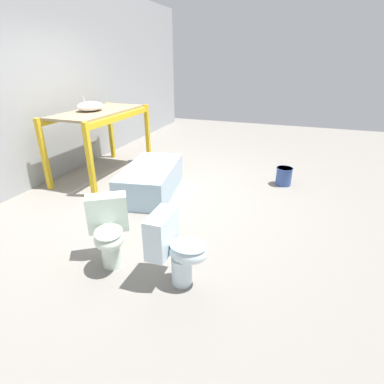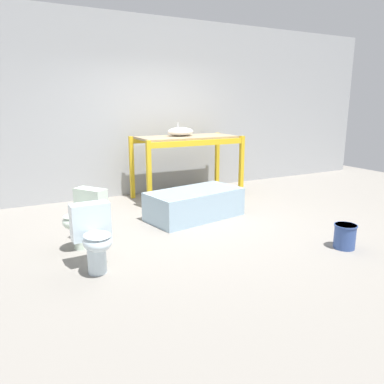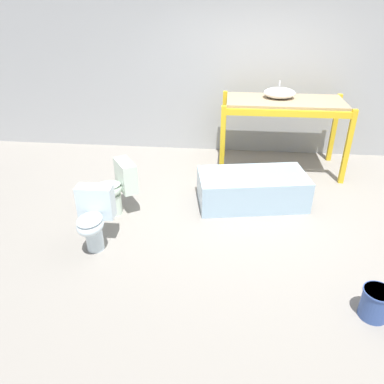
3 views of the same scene
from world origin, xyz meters
The scene contains 8 objects.
ground_plane centered at (0.00, 0.00, 0.00)m, with size 12.00×12.00×0.00m, color gray.
warehouse_wall_rear centered at (0.00, 2.09, 1.60)m, with size 10.80×0.08×3.20m.
shelving_rack centered at (0.52, 1.35, 0.95)m, with size 1.85×0.91×1.11m.
sink_basin centered at (0.43, 1.43, 1.19)m, with size 0.47×0.39×0.23m.
bathtub_main centered at (0.05, 0.19, 0.24)m, with size 1.51×0.94×0.42m.
toilet_near centered at (-1.71, -0.95, 0.39)m, with size 0.40×0.51×0.69m.
toilet_far centered at (-1.65, -0.23, 0.39)m, with size 0.61×0.56×0.69m.
bucket_white centered at (1.05, -1.72, 0.15)m, with size 0.26×0.26×0.29m.
Camera 3 is at (-0.30, -4.26, 2.57)m, focal length 35.00 mm.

